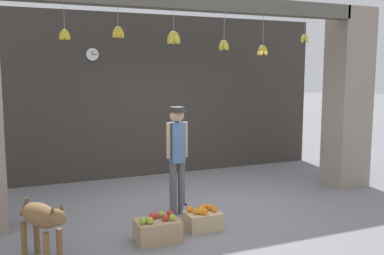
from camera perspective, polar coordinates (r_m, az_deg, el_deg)
ground_plane at (r=6.92m, az=1.21°, el=-10.81°), size 60.00×60.00×0.00m
shop_back_wall at (r=8.95m, az=-5.37°, el=4.20°), size 7.62×0.12×3.32m
shop_pillar_right at (r=8.60m, az=20.04°, el=3.64°), size 0.70×0.60×3.32m
storefront_awning at (r=6.75m, az=0.76°, el=16.01°), size 5.72×0.30×0.90m
dog at (r=5.20m, az=-19.35°, el=-11.45°), size 0.55×0.91×0.75m
shopkeeper at (r=6.43m, az=-1.99°, el=-3.26°), size 0.34×0.27×1.65m
fruit_crate_oranges at (r=6.06m, az=1.43°, el=-12.09°), size 0.48×0.37×0.32m
fruit_crate_apples at (r=5.68m, az=-4.62°, el=-13.35°), size 0.55×0.40×0.36m
water_bottle at (r=6.36m, az=-0.83°, el=-11.33°), size 0.07×0.07×0.26m
wall_clock at (r=8.58m, az=-13.14°, el=9.48°), size 0.25×0.03×0.25m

